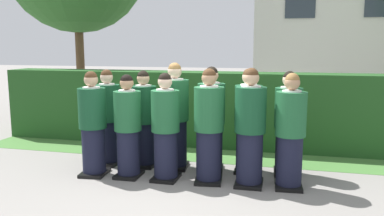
# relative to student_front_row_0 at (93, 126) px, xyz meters

# --- Properties ---
(ground_plane) EXTENTS (60.00, 60.00, 0.00)m
(ground_plane) POSITION_rel_student_front_row_0_xyz_m (1.48, 0.07, -0.77)
(ground_plane) COLOR gray
(student_front_row_0) EXTENTS (0.42, 0.53, 1.61)m
(student_front_row_0) POSITION_rel_student_front_row_0_xyz_m (0.00, 0.00, 0.00)
(student_front_row_0) COLOR black
(student_front_row_0) RESTS_ON ground
(student_front_row_1) EXTENTS (0.41, 0.45, 1.57)m
(student_front_row_1) POSITION_rel_student_front_row_0_xyz_m (0.56, 0.04, -0.02)
(student_front_row_1) COLOR black
(student_front_row_1) RESTS_ON ground
(student_front_row_2) EXTENTS (0.42, 0.50, 1.60)m
(student_front_row_2) POSITION_rel_student_front_row_0_xyz_m (1.15, 0.05, -0.01)
(student_front_row_2) COLOR black
(student_front_row_2) RESTS_ON ground
(student_front_row_3) EXTENTS (0.44, 0.52, 1.67)m
(student_front_row_3) POSITION_rel_student_front_row_0_xyz_m (1.79, 0.11, 0.03)
(student_front_row_3) COLOR black
(student_front_row_3) RESTS_ON ground
(student_front_row_4) EXTENTS (0.44, 0.53, 1.69)m
(student_front_row_4) POSITION_rel_student_front_row_0_xyz_m (2.39, 0.11, 0.04)
(student_front_row_4) COLOR black
(student_front_row_4) RESTS_ON ground
(student_front_row_5) EXTENTS (0.42, 0.49, 1.62)m
(student_front_row_5) POSITION_rel_student_front_row_0_xyz_m (2.94, 0.14, 0.01)
(student_front_row_5) COLOR black
(student_front_row_5) RESTS_ON ground
(student_rear_row_0) EXTENTS (0.42, 0.51, 1.60)m
(student_rear_row_0) POSITION_rel_student_front_row_0_xyz_m (-0.04, 0.59, -0.00)
(student_rear_row_0) COLOR black
(student_rear_row_0) RESTS_ON ground
(student_rear_row_1) EXTENTS (0.41, 0.50, 1.59)m
(student_rear_row_1) POSITION_rel_student_front_row_0_xyz_m (0.60, 0.62, -0.01)
(student_rear_row_1) COLOR black
(student_rear_row_1) RESTS_ON ground
(student_rear_row_2) EXTENTS (0.45, 0.53, 1.72)m
(student_rear_row_2) POSITION_rel_student_front_row_0_xyz_m (1.12, 0.65, 0.06)
(student_rear_row_2) COLOR black
(student_rear_row_2) RESTS_ON ground
(student_rear_row_3) EXTENTS (0.44, 0.55, 1.67)m
(student_rear_row_3) POSITION_rel_student_front_row_0_xyz_m (1.72, 0.65, 0.03)
(student_rear_row_3) COLOR black
(student_rear_row_3) RESTS_ON ground
(student_rear_row_4) EXTENTS (0.43, 0.48, 1.64)m
(student_rear_row_4) POSITION_rel_student_front_row_0_xyz_m (2.29, 0.73, 0.01)
(student_rear_row_4) COLOR black
(student_rear_row_4) RESTS_ON ground
(student_rear_row_5) EXTENTS (0.42, 0.48, 1.61)m
(student_rear_row_5) POSITION_rel_student_front_row_0_xyz_m (2.90, 0.75, -0.00)
(student_rear_row_5) COLOR black
(student_rear_row_5) RESTS_ON ground
(hedge) EXTENTS (8.98, 0.70, 1.47)m
(hedge) POSITION_rel_student_front_row_0_xyz_m (1.48, 2.27, -0.03)
(hedge) COLOR #214C1E
(hedge) RESTS_ON ground
(school_building_main) EXTENTS (5.38, 4.18, 6.97)m
(school_building_main) POSITION_rel_student_front_row_0_xyz_m (4.30, 9.42, 2.79)
(school_building_main) COLOR silver
(school_building_main) RESTS_ON ground
(lawn_strip) EXTENTS (8.98, 0.90, 0.01)m
(lawn_strip) POSITION_rel_student_front_row_0_xyz_m (1.48, 1.47, -0.76)
(lawn_strip) COLOR #477A38
(lawn_strip) RESTS_ON ground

